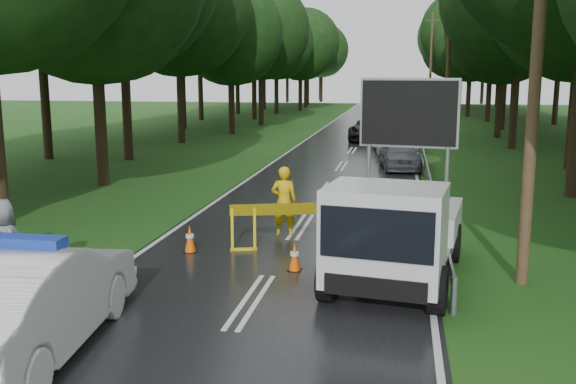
% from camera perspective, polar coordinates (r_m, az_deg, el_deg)
% --- Properties ---
extents(ground, '(160.00, 160.00, 0.00)m').
position_cam_1_polar(ground, '(12.27, -3.30, -9.69)').
color(ground, '#184614').
rests_on(ground, ground).
extents(road, '(7.00, 140.00, 0.02)m').
position_cam_1_polar(road, '(41.50, 6.37, 4.65)').
color(road, black).
rests_on(road, ground).
extents(guardrail, '(0.12, 60.06, 0.70)m').
position_cam_1_polar(guardrail, '(41.04, 11.54, 5.19)').
color(guardrail, gray).
rests_on(guardrail, ground).
extents(utility_pole_near, '(1.40, 0.24, 10.00)m').
position_cam_1_polar(utility_pole_near, '(13.45, 21.41, 13.35)').
color(utility_pole_near, '#463420').
rests_on(utility_pole_near, ground).
extents(utility_pole_mid, '(1.40, 0.24, 10.00)m').
position_cam_1_polar(utility_pole_mid, '(39.28, 14.07, 11.46)').
color(utility_pole_mid, '#463420').
rests_on(utility_pole_mid, ground).
extents(utility_pole_far, '(1.40, 0.24, 10.00)m').
position_cam_1_polar(utility_pole_far, '(65.24, 12.57, 11.05)').
color(utility_pole_far, '#463420').
rests_on(utility_pole_far, ground).
extents(police_sedan, '(2.35, 5.30, 1.86)m').
position_cam_1_polar(police_sedan, '(10.59, -22.12, -8.94)').
color(police_sedan, silver).
rests_on(police_sedan, ground).
extents(work_truck, '(2.97, 5.39, 4.08)m').
position_cam_1_polar(work_truck, '(13.12, 9.55, -3.42)').
color(work_truck, gray).
rests_on(work_truck, ground).
extents(barrier, '(2.70, 0.84, 1.16)m').
position_cam_1_polar(barrier, '(15.42, -0.00, -2.06)').
color(barrier, yellow).
rests_on(barrier, ground).
extents(officer, '(0.71, 0.49, 1.86)m').
position_cam_1_polar(officer, '(16.80, -0.36, -0.82)').
color(officer, '#E1B50C').
rests_on(officer, ground).
extents(civilian, '(1.06, 1.00, 1.74)m').
position_cam_1_polar(civilian, '(14.64, 4.94, -2.80)').
color(civilian, navy).
rests_on(civilian, ground).
extents(bystander_right, '(1.08, 0.93, 1.86)m').
position_cam_1_polar(bystander_right, '(13.66, -24.01, -4.42)').
color(bystander_right, gray).
rests_on(bystander_right, ground).
extents(queue_car_first, '(2.13, 4.20, 1.37)m').
position_cam_1_polar(queue_car_first, '(28.97, 9.87, 3.36)').
color(queue_car_first, '#44484D').
rests_on(queue_car_first, ground).
extents(queue_car_second, '(2.72, 5.42, 1.51)m').
position_cam_1_polar(queue_car_second, '(34.93, 9.42, 4.70)').
color(queue_car_second, '#969A9D').
rests_on(queue_car_second, ground).
extents(queue_car_third, '(2.80, 5.56, 1.51)m').
position_cam_1_polar(queue_car_third, '(40.94, 7.47, 5.59)').
color(queue_car_third, black).
rests_on(queue_car_third, ground).
extents(queue_car_fourth, '(1.63, 4.32, 1.41)m').
position_cam_1_polar(queue_car_fourth, '(47.35, 9.11, 6.16)').
color(queue_car_fourth, '#46494F').
rests_on(queue_car_fourth, ground).
extents(cone_near_left, '(0.32, 0.32, 0.68)m').
position_cam_1_polar(cone_near_left, '(10.90, -19.60, -11.13)').
color(cone_near_left, black).
rests_on(cone_near_left, ground).
extents(cone_center, '(0.31, 0.31, 0.66)m').
position_cam_1_polar(cone_center, '(13.94, 0.59, -5.80)').
color(cone_center, black).
rests_on(cone_center, ground).
extents(cone_far, '(0.33, 0.33, 0.70)m').
position_cam_1_polar(cone_far, '(15.53, 3.49, -4.01)').
color(cone_far, black).
rests_on(cone_far, ground).
extents(cone_left_mid, '(0.32, 0.32, 0.68)m').
position_cam_1_polar(cone_left_mid, '(15.52, -8.72, -4.17)').
color(cone_left_mid, black).
rests_on(cone_left_mid, ground).
extents(cone_right, '(0.31, 0.31, 0.66)m').
position_cam_1_polar(cone_right, '(13.31, 13.19, -6.88)').
color(cone_right, black).
rests_on(cone_right, ground).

